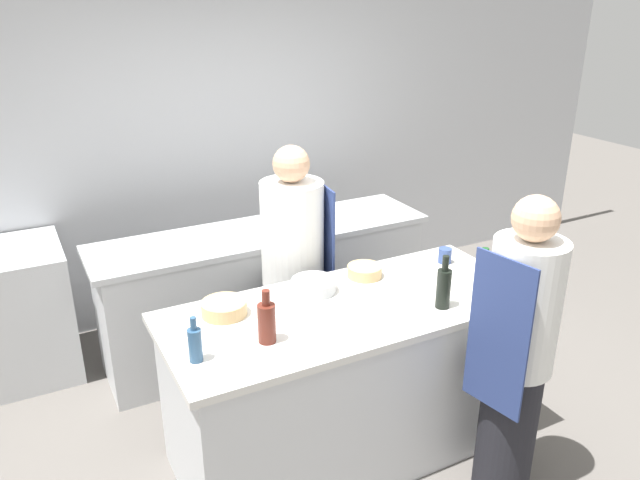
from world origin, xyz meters
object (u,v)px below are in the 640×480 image
bottle_olive_oil (267,321)px  bottle_cooking_oil (483,275)px  chef_at_prep_near (517,355)px  bowl_mixing_large (224,308)px  bottle_vinegar (444,287)px  chef_at_stove (294,274)px  bowl_prep_small (365,271)px  bowl_ceramic_blue (314,285)px  cup (445,256)px  bottle_wine (195,344)px

bottle_olive_oil → bottle_cooking_oil: 1.26m
chef_at_prep_near → bowl_mixing_large: 1.49m
chef_at_prep_near → bottle_vinegar: size_ratio=5.60×
chef_at_stove → bowl_prep_small: size_ratio=8.14×
chef_at_stove → chef_at_prep_near: bearing=29.1°
bottle_cooking_oil → bowl_prep_small: 0.67m
bottle_vinegar → bowl_mixing_large: size_ratio=1.25×
bottle_vinegar → bowl_mixing_large: 1.15m
bowl_ceramic_blue → cup: bearing=-1.6°
bowl_ceramic_blue → cup: cup is taller
bottle_wine → bowl_mixing_large: bearing=53.7°
bowl_prep_small → chef_at_prep_near: bearing=-71.2°
bowl_mixing_large → bowl_prep_small: size_ratio=1.16×
chef_at_stove → bottle_wine: 1.25m
bottle_wine → bowl_ceramic_blue: (0.79, 0.37, -0.05)m
bottle_wine → bottle_cooking_oil: size_ratio=0.84×
bowl_mixing_large → bowl_ceramic_blue: size_ratio=0.95×
bottle_wine → bowl_prep_small: size_ratio=1.10×
chef_at_stove → bowl_prep_small: bearing=35.9°
bottle_olive_oil → bottle_vinegar: size_ratio=0.92×
chef_at_stove → bottle_vinegar: (0.41, -0.96, 0.23)m
bottle_olive_oil → bowl_prep_small: bearing=27.1°
bottle_olive_oil → bottle_vinegar: bottle_vinegar is taller
bowl_prep_small → bowl_ceramic_blue: size_ratio=0.81×
chef_at_stove → bowl_mixing_large: (-0.63, -0.50, 0.15)m
bottle_cooking_oil → bowl_ceramic_blue: 0.93m
bottle_olive_oil → bottle_wine: 0.35m
bottle_olive_oil → bottle_cooking_oil: bearing=-3.3°
bottle_cooking_oil → bottle_vinegar: bearing=-172.9°
bowl_prep_small → cup: size_ratio=2.17×
chef_at_prep_near → bowl_ceramic_blue: size_ratio=6.61×
chef_at_stove → bottle_wine: (-0.89, -0.85, 0.21)m
bottle_cooking_oil → cup: bottle_cooking_oil is taller
bottle_olive_oil → bowl_prep_small: 0.89m
chef_at_prep_near → bottle_olive_oil: bearing=54.3°
chef_at_prep_near → bowl_ceramic_blue: 1.12m
bowl_mixing_large → cup: (1.42, -0.00, 0.01)m
bowl_mixing_large → bowl_prep_small: bowl_mixing_large is taller
bottle_olive_oil → bowl_mixing_large: 0.37m
bottle_olive_oil → bottle_cooking_oil: size_ratio=1.02×
chef_at_prep_near → bowl_ceramic_blue: bearing=26.4°
chef_at_prep_near → chef_at_stove: bearing=12.0°
bowl_ceramic_blue → chef_at_prep_near: bearing=-53.2°
bottle_vinegar → bowl_mixing_large: (-1.05, 0.46, -0.08)m
bottle_olive_oil → bowl_prep_small: (0.79, 0.40, -0.07)m
bowl_prep_small → bottle_olive_oil: bearing=-152.9°
bottle_olive_oil → cup: bottle_olive_oil is taller
chef_at_stove → bottle_olive_oil: bearing=-25.9°
chef_at_stove → bowl_ceramic_blue: bearing=-5.5°
chef_at_stove → bowl_prep_small: chef_at_stove is taller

